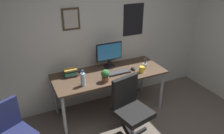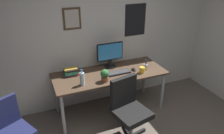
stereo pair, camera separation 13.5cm
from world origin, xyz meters
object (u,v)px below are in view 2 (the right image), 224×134
object	(u,v)px
keyboard	(117,73)
book_stack_left	(71,71)
office_chair	(128,107)
computer_mouse	(134,69)
water_bottle	(82,79)
monitor	(110,54)
potted_plant	(105,75)
side_chair	(10,128)
pen_cup	(145,67)
coffee_mug_near	(142,70)

from	to	relation	value
keyboard	book_stack_left	size ratio (longest dim) A/B	1.86
office_chair	keyboard	bearing A→B (deg)	80.43
computer_mouse	water_bottle	xyz separation A→B (m)	(-0.93, -0.14, 0.09)
monitor	potted_plant	bearing A→B (deg)	-121.04
computer_mouse	office_chair	bearing A→B (deg)	-123.12
keyboard	book_stack_left	world-z (taller)	book_stack_left
side_chair	pen_cup	xyz separation A→B (m)	(2.15, 0.37, 0.30)
monitor	water_bottle	size ratio (longest dim) A/B	1.82
computer_mouse	book_stack_left	size ratio (longest dim) A/B	0.48
monitor	office_chair	bearing A→B (deg)	-95.60
monitor	water_bottle	distance (m)	0.76
coffee_mug_near	book_stack_left	distance (m)	1.15
keyboard	coffee_mug_near	distance (m)	0.41
office_chair	side_chair	distance (m)	1.57
potted_plant	water_bottle	bearing A→B (deg)	176.64
monitor	keyboard	size ratio (longest dim) A/B	1.07
side_chair	keyboard	distance (m)	1.73
monitor	side_chair	bearing A→B (deg)	-156.83
side_chair	water_bottle	world-z (taller)	water_bottle
monitor	keyboard	world-z (taller)	monitor
monitor	potted_plant	world-z (taller)	monitor
pen_cup	side_chair	bearing A→B (deg)	-170.28
side_chair	pen_cup	distance (m)	2.20
monitor	book_stack_left	world-z (taller)	monitor
office_chair	pen_cup	bearing A→B (deg)	43.61
monitor	pen_cup	bearing A→B (deg)	-33.35
pen_cup	book_stack_left	distance (m)	1.23
coffee_mug_near	potted_plant	size ratio (longest dim) A/B	0.64
monitor	water_bottle	xyz separation A→B (m)	(-0.61, -0.42, -0.13)
keyboard	book_stack_left	distance (m)	0.75
water_bottle	book_stack_left	world-z (taller)	water_bottle
computer_mouse	pen_cup	world-z (taller)	pen_cup
coffee_mug_near	side_chair	bearing A→B (deg)	-171.97
coffee_mug_near	pen_cup	distance (m)	0.14
computer_mouse	potted_plant	bearing A→B (deg)	-164.63
coffee_mug_near	water_bottle	bearing A→B (deg)	-179.55
keyboard	book_stack_left	bearing A→B (deg)	161.09
side_chair	coffee_mug_near	distance (m)	2.08
monitor	water_bottle	bearing A→B (deg)	-145.33
computer_mouse	coffee_mug_near	size ratio (longest dim) A/B	0.88
office_chair	computer_mouse	world-z (taller)	office_chair
keyboard	water_bottle	distance (m)	0.65
monitor	potted_plant	distance (m)	0.53
monitor	computer_mouse	world-z (taller)	monitor
office_chair	book_stack_left	bearing A→B (deg)	124.82
side_chair	computer_mouse	bearing A→B (deg)	12.10
potted_plant	office_chair	bearing A→B (deg)	-68.83
side_chair	potted_plant	distance (m)	1.44
computer_mouse	pen_cup	distance (m)	0.20
monitor	book_stack_left	size ratio (longest dim) A/B	1.99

